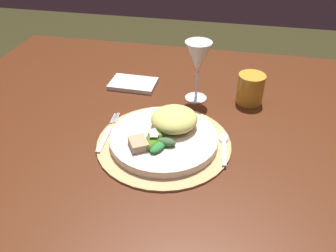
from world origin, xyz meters
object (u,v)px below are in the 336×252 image
at_px(amber_tumbler, 250,89).
at_px(fork, 107,133).
at_px(wine_glass, 198,59).
at_px(dining_table, 163,163).
at_px(spoon, 224,143).
at_px(dinner_plate, 164,139).
at_px(napkin, 133,84).

bearing_deg(amber_tumbler, fork, -144.92).
bearing_deg(wine_glass, dining_table, -111.75).
height_order(spoon, wine_glass, wine_glass).
height_order(dining_table, fork, fork).
xyz_separation_m(dining_table, dinner_plate, (0.02, -0.07, 0.14)).
bearing_deg(napkin, amber_tumbler, -3.93).
bearing_deg(dining_table, napkin, 124.57).
relative_size(spoon, wine_glass, 0.72).
relative_size(dining_table, dinner_plate, 5.10).
height_order(dinner_plate, spoon, dinner_plate).
relative_size(spoon, napkin, 0.90).
bearing_deg(wine_glass, amber_tumbler, 5.29).
height_order(spoon, amber_tumbler, amber_tumbler).
xyz_separation_m(fork, amber_tumbler, (0.35, 0.25, 0.04)).
relative_size(dining_table, spoon, 10.54).
relative_size(dinner_plate, fork, 1.55).
xyz_separation_m(wine_glass, amber_tumbler, (0.15, 0.01, -0.08)).
height_order(napkin, wine_glass, wine_glass).
bearing_deg(dining_table, fork, -152.67).
relative_size(fork, amber_tumbler, 1.97).
bearing_deg(amber_tumbler, napkin, 176.07).
height_order(dining_table, napkin, napkin).
bearing_deg(fork, dinner_plate, -0.96).
xyz_separation_m(dinner_plate, amber_tumbler, (0.20, 0.25, 0.03)).
bearing_deg(dinner_plate, wine_glass, 78.65).
xyz_separation_m(dinner_plate, fork, (-0.15, 0.00, -0.01)).
xyz_separation_m(dinner_plate, napkin, (-0.16, 0.27, -0.01)).
xyz_separation_m(fork, spoon, (0.29, 0.02, 0.00)).
relative_size(dining_table, fork, 7.89).
distance_m(napkin, amber_tumbler, 0.36).
xyz_separation_m(dinner_plate, spoon, (0.15, 0.02, -0.01)).
bearing_deg(fork, spoon, 4.16).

